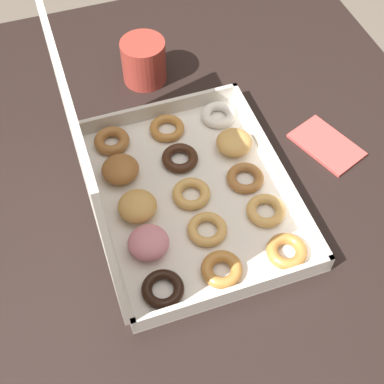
# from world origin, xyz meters

# --- Properties ---
(ground_plane) EXTENTS (8.00, 8.00, 0.00)m
(ground_plane) POSITION_xyz_m (0.00, 0.00, 0.00)
(ground_plane) COLOR #6B6054
(dining_table) EXTENTS (1.19, 0.92, 0.72)m
(dining_table) POSITION_xyz_m (0.00, 0.00, 0.63)
(dining_table) COLOR black
(dining_table) RESTS_ON ground_plane
(donut_box) EXTENTS (0.39, 0.32, 0.34)m
(donut_box) POSITION_xyz_m (0.02, 0.08, 0.78)
(donut_box) COLOR silver
(donut_box) RESTS_ON dining_table
(coffee_mug) EXTENTS (0.09, 0.09, 0.09)m
(coffee_mug) POSITION_xyz_m (0.33, 0.03, 0.76)
(coffee_mug) COLOR #A3382D
(coffee_mug) RESTS_ON dining_table
(paper_napkin) EXTENTS (0.14, 0.12, 0.01)m
(paper_napkin) POSITION_xyz_m (0.05, -0.23, 0.72)
(paper_napkin) COLOR #CC4C47
(paper_napkin) RESTS_ON dining_table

